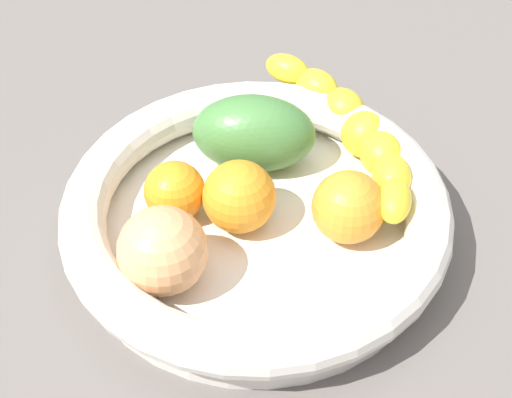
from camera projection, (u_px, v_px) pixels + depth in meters
kitchen_counter at (256, 250)px, 69.03cm from camera, size 120.00×120.00×3.00cm
fruit_bowl at (256, 215)px, 65.79cm from camera, size 33.13×33.13×5.96cm
banana_draped_left at (355, 131)px, 70.77cm from camera, size 9.94×25.22×5.36cm
orange_front at (348, 207)px, 63.66cm from camera, size 6.18×6.18×6.18cm
orange_mid_left at (239, 197)px, 64.48cm from camera, size 6.25×6.25×6.25cm
orange_mid_right at (175, 191)px, 65.63cm from camera, size 5.28×5.28×5.28cm
peach_blush at (163, 251)px, 59.60cm from camera, size 7.15×7.15×7.15cm
mango_green at (254, 133)px, 69.82cm from camera, size 12.84×10.14×7.23cm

